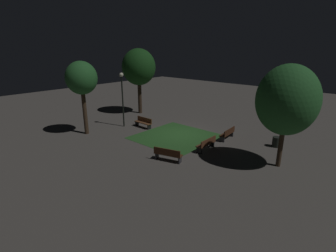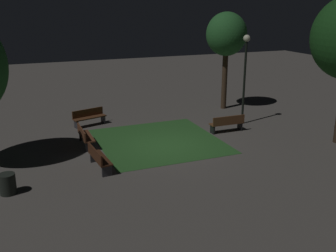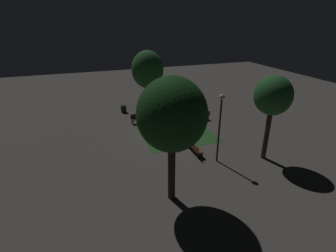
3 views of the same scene
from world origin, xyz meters
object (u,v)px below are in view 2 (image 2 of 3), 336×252
Objects in this scene: bench_corner at (98,158)px; lamp_post_path_center at (245,65)px; bench_path_side at (227,123)px; bench_near_trees at (85,136)px; tree_lawn_side at (226,35)px; trash_bin at (8,184)px; bench_lawn_edge at (89,117)px.

lamp_post_path_center reaches higher than bench_corner.
lamp_post_path_center is (-0.99, 1.52, 2.74)m from bench_path_side.
bench_near_trees is 10.82m from tree_lawn_side.
bench_path_side is 2.45× the size of trash_bin.
bench_near_trees is 0.98× the size of bench_corner.
lamp_post_path_center is at bearing 109.10° from trash_bin.
tree_lawn_side is 15.34m from trash_bin.
bench_path_side is 0.38× the size of lamp_post_path_center.
tree_lawn_side reaches higher than trash_bin.
lamp_post_path_center is (3.32, -0.72, -1.27)m from tree_lawn_side.
bench_lawn_edge is 1.03× the size of bench_path_side.
trash_bin is (7.48, -12.73, -4.13)m from tree_lawn_side.
bench_corner is 9.62m from lamp_post_path_center.
bench_near_trees is 9.07m from lamp_post_path_center.
bench_corner is 0.31× the size of tree_lawn_side.
bench_near_trees is at bearing -180.00° from bench_corner.
bench_corner is 12.11m from tree_lawn_side.
bench_path_side is at bearing 58.79° from bench_lawn_edge.
tree_lawn_side is (-3.63, 9.36, 4.02)m from bench_near_trees.
tree_lawn_side is 1.23× the size of lamp_post_path_center.
tree_lawn_side reaches higher than lamp_post_path_center.
tree_lawn_side is (-0.49, 8.55, 4.02)m from bench_lawn_edge.
bench_corner is at bearing 0.00° from bench_near_trees.
bench_corner is at bearing -72.68° from bench_path_side.
bench_path_side is 0.31× the size of tree_lawn_side.
bench_corner is (2.91, 0.00, 0.00)m from bench_near_trees.
bench_near_trees and bench_corner have the same top height.
bench_near_trees is 5.12m from trash_bin.
tree_lawn_side is 3.63m from lamp_post_path_center.
bench_corner is at bearing -55.08° from tree_lawn_side.
bench_path_side is at bearing 106.78° from trash_bin.
bench_near_trees and bench_lawn_edge have the same top height.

